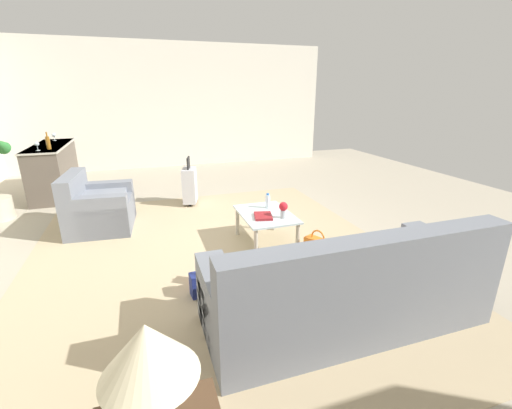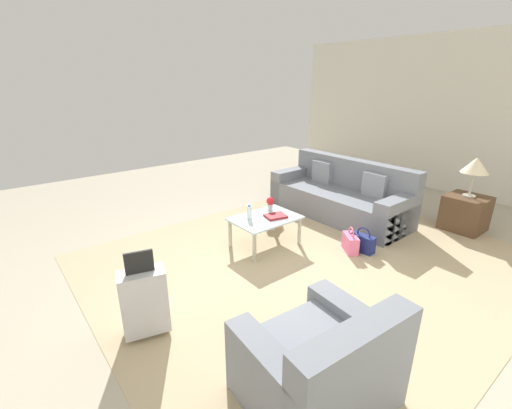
% 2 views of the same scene
% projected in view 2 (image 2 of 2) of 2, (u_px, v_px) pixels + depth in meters
% --- Properties ---
extents(ground_plane, '(12.00, 12.00, 0.00)m').
position_uv_depth(ground_plane, '(266.00, 269.00, 4.25)').
color(ground_plane, '#A89E89').
extents(wall_left, '(0.12, 8.00, 3.10)m').
position_uv_depth(wall_left, '(464.00, 116.00, 6.69)').
color(wall_left, beige).
rests_on(wall_left, ground).
extents(area_rug, '(5.20, 4.40, 0.01)m').
position_uv_depth(area_rug, '(311.00, 260.00, 4.46)').
color(area_rug, tan).
rests_on(area_rug, ground).
extents(couch, '(0.94, 2.41, 0.94)m').
position_uv_depth(couch, '(341.00, 197.00, 5.88)').
color(couch, slate).
rests_on(couch, ground).
extents(armchair, '(1.06, 0.94, 0.83)m').
position_uv_depth(armchair, '(322.00, 370.00, 2.40)').
color(armchair, slate).
rests_on(armchair, ground).
extents(coffee_table, '(0.91, 0.64, 0.43)m').
position_uv_depth(coffee_table, '(265.00, 221.00, 4.73)').
color(coffee_table, silver).
rests_on(coffee_table, ground).
extents(water_bottle, '(0.06, 0.06, 0.20)m').
position_uv_depth(water_bottle, '(249.00, 212.00, 4.63)').
color(water_bottle, silver).
rests_on(water_bottle, coffee_table).
extents(coffee_table_book, '(0.32, 0.28, 0.03)m').
position_uv_depth(coffee_table_book, '(276.00, 216.00, 4.71)').
color(coffee_table_book, maroon).
rests_on(coffee_table_book, coffee_table).
extents(flower_vase, '(0.11, 0.11, 0.21)m').
position_uv_depth(flower_vase, '(270.00, 203.00, 4.90)').
color(flower_vase, '#B2B7BC').
rests_on(flower_vase, coffee_table).
extents(side_table, '(0.57, 0.57, 0.54)m').
position_uv_depth(side_table, '(465.00, 213.00, 5.31)').
color(side_table, '#513823').
rests_on(side_table, ground).
extents(table_lamp, '(0.38, 0.38, 0.60)m').
position_uv_depth(table_lamp, '(476.00, 166.00, 5.05)').
color(table_lamp, '#ADA899').
rests_on(table_lamp, side_table).
extents(suitcase_silver, '(0.44, 0.32, 0.85)m').
position_uv_depth(suitcase_silver, '(144.00, 301.00, 3.04)').
color(suitcase_silver, '#B7B7BC').
rests_on(suitcase_silver, ground).
extents(handbag_pink, '(0.30, 0.34, 0.36)m').
position_uv_depth(handbag_pink, '(350.00, 243.00, 4.65)').
color(handbag_pink, pink).
rests_on(handbag_pink, ground).
extents(handbag_orange, '(0.35, 0.26, 0.36)m').
position_uv_depth(handbag_orange, '(273.00, 218.00, 5.48)').
color(handbag_orange, orange).
rests_on(handbag_orange, ground).
extents(handbag_navy, '(0.17, 0.33, 0.36)m').
position_uv_depth(handbag_navy, '(363.00, 243.00, 4.64)').
color(handbag_navy, navy).
rests_on(handbag_navy, ground).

